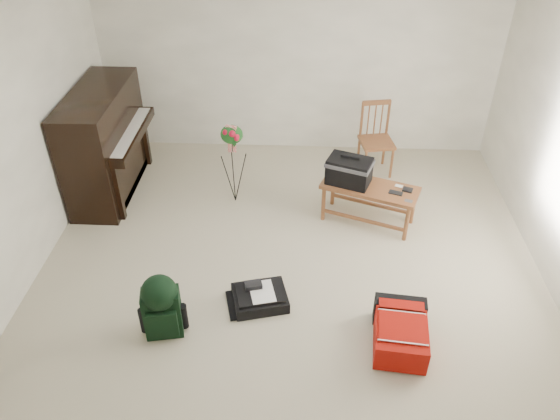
# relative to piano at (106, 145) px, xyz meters

# --- Properties ---
(floor) EXTENTS (5.00, 5.50, 0.01)m
(floor) POSITION_rel_piano_xyz_m (2.19, -1.60, -0.60)
(floor) COLOR #C0B99A
(floor) RESTS_ON ground
(ceiling) EXTENTS (5.00, 5.50, 0.01)m
(ceiling) POSITION_rel_piano_xyz_m (2.19, -1.60, 1.90)
(ceiling) COLOR white
(ceiling) RESTS_ON wall_back
(wall_back) EXTENTS (5.00, 0.04, 2.50)m
(wall_back) POSITION_rel_piano_xyz_m (2.19, 1.15, 0.65)
(wall_back) COLOR white
(wall_back) RESTS_ON floor
(piano) EXTENTS (0.71, 1.50, 1.25)m
(piano) POSITION_rel_piano_xyz_m (0.00, 0.00, 0.00)
(piano) COLOR black
(piano) RESTS_ON floor
(bench) EXTENTS (1.11, 0.75, 0.79)m
(bench) POSITION_rel_piano_xyz_m (2.85, -0.53, -0.04)
(bench) COLOR brown
(bench) RESTS_ON floor
(dining_chair) EXTENTS (0.45, 0.45, 0.90)m
(dining_chair) POSITION_rel_piano_xyz_m (3.19, 0.57, -0.16)
(dining_chair) COLOR brown
(dining_chair) RESTS_ON floor
(red_suitcase) EXTENTS (0.49, 0.69, 0.28)m
(red_suitcase) POSITION_rel_piano_xyz_m (3.16, -2.23, -0.45)
(red_suitcase) COLOR #A60D07
(red_suitcase) RESTS_ON floor
(black_duffel) EXTENTS (0.57, 0.50, 0.21)m
(black_duffel) POSITION_rel_piano_xyz_m (1.93, -1.85, -0.52)
(black_duffel) COLOR black
(black_duffel) RESTS_ON floor
(green_backpack) EXTENTS (0.35, 0.32, 0.63)m
(green_backpack) POSITION_rel_piano_xyz_m (1.12, -2.24, -0.25)
(green_backpack) COLOR black
(green_backpack) RESTS_ON floor
(flower_stand) EXTENTS (0.39, 0.39, 1.02)m
(flower_stand) POSITION_rel_piano_xyz_m (1.50, -0.19, -0.10)
(flower_stand) COLOR black
(flower_stand) RESTS_ON floor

